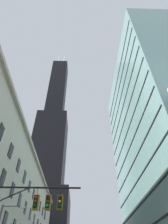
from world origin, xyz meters
name	(u,v)px	position (x,y,z in m)	size (l,w,h in m)	color
dark_skyscraper	(47,167)	(-19.54, 91.60, 50.46)	(28.48, 28.48, 169.74)	black
glass_office_midrise	(166,137)	(20.01, 23.83, 26.98)	(18.13, 37.11, 53.96)	gray
traffic_signal_mast	(30,212)	(-3.89, 2.29, 5.54)	(6.75, 0.63, 7.39)	black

